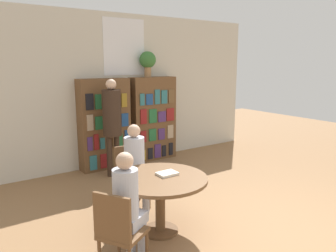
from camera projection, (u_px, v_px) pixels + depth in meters
ground_plane at (281, 241)px, 3.83m from camera, size 16.00×16.00×0.00m
wall_back at (125, 90)px, 6.67m from camera, size 6.40×0.07×3.00m
bookshelf_left at (105, 124)px, 6.33m from camera, size 0.99×0.34×1.75m
bookshelf_right at (153, 119)px, 6.95m from camera, size 0.99×0.34×1.75m
flower_vase at (148, 61)px, 6.65m from camera, size 0.34×0.34×0.52m
reading_table at (160, 187)px, 3.93m from camera, size 1.14×1.14×0.71m
chair_near_camera at (119, 229)px, 3.14m from camera, size 0.55×0.55×0.87m
chair_left_side at (131, 173)px, 4.73m from camera, size 0.44×0.44×0.87m
seated_reader_left at (136, 162)px, 4.54m from camera, size 0.31×0.39×1.22m
seated_reader_right at (128, 203)px, 3.27m from camera, size 0.40×0.38×1.21m
librarian_standing at (112, 117)px, 5.84m from camera, size 0.33×0.60×1.77m
open_book_on_table at (167, 174)px, 3.99m from camera, size 0.24×0.18×0.03m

